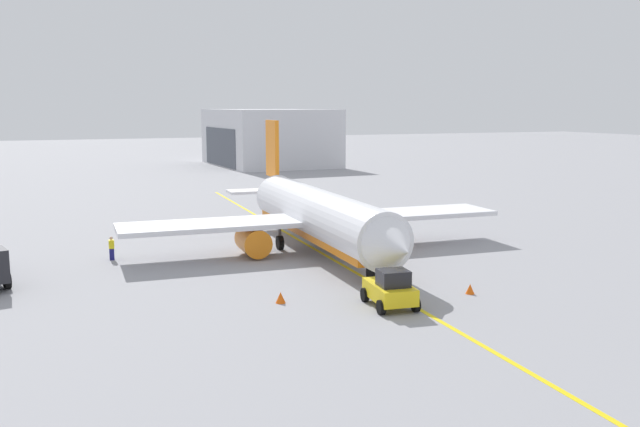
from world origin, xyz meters
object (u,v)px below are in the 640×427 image
at_px(airplane, 318,216).
at_px(refueling_worker, 112,249).
at_px(safety_cone_nose, 470,289).
at_px(pushback_tug, 390,289).
at_px(safety_cone_wingtip, 281,297).

relative_size(airplane, refueling_worker, 17.83).
bearing_deg(safety_cone_nose, refueling_worker, -133.01).
xyz_separation_m(pushback_tug, safety_cone_nose, (-0.64, 5.69, -0.71)).
bearing_deg(pushback_tug, airplane, 173.12).
bearing_deg(safety_cone_wingtip, refueling_worker, -152.87).
distance_m(refueling_worker, safety_cone_nose, 25.82).
bearing_deg(safety_cone_nose, airplane, -165.53).
xyz_separation_m(airplane, safety_cone_wingtip, (12.40, -7.26, -2.40)).
xyz_separation_m(airplane, refueling_worker, (-2.79, -15.05, -1.90)).
bearing_deg(refueling_worker, safety_cone_nose, 46.99).
relative_size(airplane, safety_cone_nose, 51.10).
xyz_separation_m(safety_cone_nose, safety_cone_wingtip, (-2.41, -11.09, 0.02)).
height_order(pushback_tug, refueling_worker, pushback_tug).
bearing_deg(safety_cone_wingtip, safety_cone_nose, 77.75).
xyz_separation_m(airplane, safety_cone_nose, (14.81, 3.82, -2.42)).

